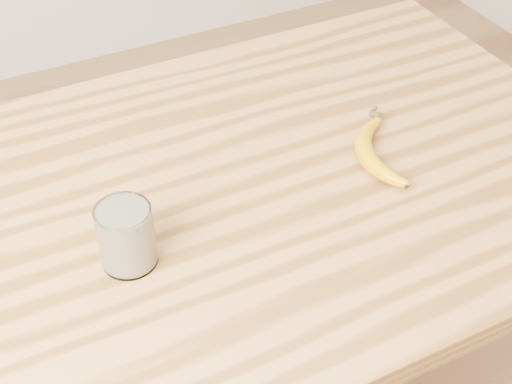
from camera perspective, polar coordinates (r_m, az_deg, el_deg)
name	(u,v)px	position (r m, az deg, el deg)	size (l,w,h in m)	color
table	(254,236)	(1.23, -0.19, -3.57)	(1.20, 0.80, 0.90)	#A36E38
smoothie_glass	(126,236)	(0.99, -10.34, -3.47)	(0.08, 0.08, 0.10)	white
banana	(364,153)	(1.18, 8.67, 3.09)	(0.09, 0.25, 0.03)	#C68A00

